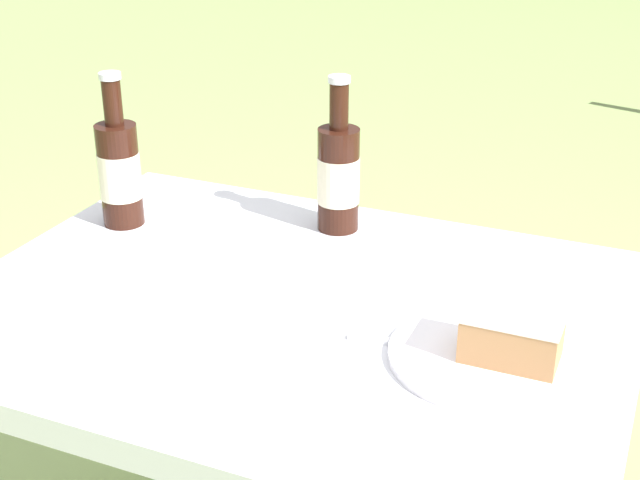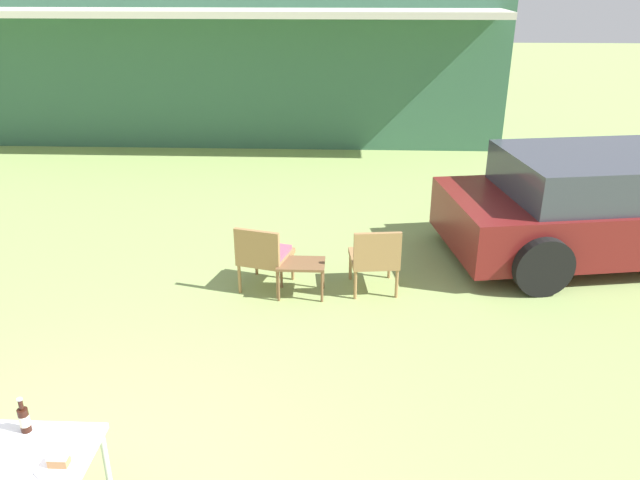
# 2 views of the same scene
# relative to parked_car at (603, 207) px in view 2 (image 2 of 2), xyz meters

# --- Properties ---
(cabin_building) EXTENTS (11.74, 5.46, 3.25)m
(cabin_building) POSITION_rel_parked_car_xyz_m (-5.98, 7.04, 0.98)
(cabin_building) COLOR #38664C
(cabin_building) RESTS_ON ground_plane
(parked_car) EXTENTS (4.24, 2.54, 1.34)m
(parked_car) POSITION_rel_parked_car_xyz_m (0.00, 0.00, 0.00)
(parked_car) COLOR maroon
(parked_car) RESTS_ON ground_plane
(wicker_chair_cushioned) EXTENTS (0.64, 0.66, 0.79)m
(wicker_chair_cushioned) POSITION_rel_parked_car_xyz_m (-4.14, -1.11, -0.22)
(wicker_chair_cushioned) COLOR #9E7547
(wicker_chair_cushioned) RESTS_ON ground_plane
(wicker_chair_plain) EXTENTS (0.58, 0.60, 0.79)m
(wicker_chair_plain) POSITION_rel_parked_car_xyz_m (-2.89, -1.14, -0.22)
(wicker_chair_plain) COLOR #9E7547
(wicker_chair_plain) RESTS_ON ground_plane
(garden_side_table) EXTENTS (0.53, 0.37, 0.40)m
(garden_side_table) POSITION_rel_parked_car_xyz_m (-3.71, -1.25, -0.31)
(garden_side_table) COLOR brown
(garden_side_table) RESTS_ON ground_plane
(patio_table) EXTENTS (0.92, 0.70, 0.68)m
(patio_table) POSITION_rel_parked_car_xyz_m (-5.21, -4.64, -0.04)
(patio_table) COLOR silver
(patio_table) RESTS_ON ground_plane
(cake_on_plate) EXTENTS (0.24, 0.24, 0.08)m
(cake_on_plate) POSITION_rel_parked_car_xyz_m (-4.92, -4.68, 0.05)
(cake_on_plate) COLOR white
(cake_on_plate) RESTS_ON patio_table
(cola_bottle_near) EXTENTS (0.07, 0.07, 0.25)m
(cola_bottle_near) POSITION_rel_parked_car_xyz_m (-5.24, -4.39, 0.12)
(cola_bottle_near) COLOR black
(cola_bottle_near) RESTS_ON patio_table
(fork) EXTENTS (0.19, 0.04, 0.01)m
(fork) POSITION_rel_parked_car_xyz_m (-5.01, -4.69, 0.03)
(fork) COLOR silver
(fork) RESTS_ON patio_table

